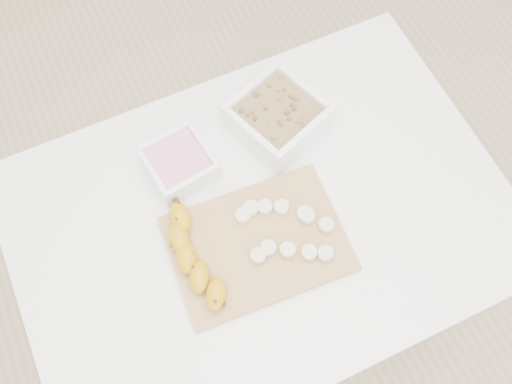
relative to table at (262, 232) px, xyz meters
name	(u,v)px	position (x,y,z in m)	size (l,w,h in m)	color
ground	(260,300)	(0.00, 0.00, -0.65)	(3.50, 3.50, 0.00)	#C6AD89
table	(262,232)	(0.00, 0.00, 0.00)	(1.00, 0.70, 0.75)	white
bowl_yogurt	(179,163)	(-0.11, 0.17, 0.13)	(0.14, 0.14, 0.06)	white
bowl_granola	(277,117)	(0.12, 0.18, 0.14)	(0.22, 0.22, 0.08)	white
cutting_board	(258,244)	(-0.03, -0.05, 0.10)	(0.34, 0.24, 0.01)	#B08C4B
banana	(195,258)	(-0.16, -0.04, 0.13)	(0.06, 0.22, 0.04)	#C9900A
banana_slices	(285,229)	(0.03, -0.05, 0.12)	(0.18, 0.18, 0.02)	beige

